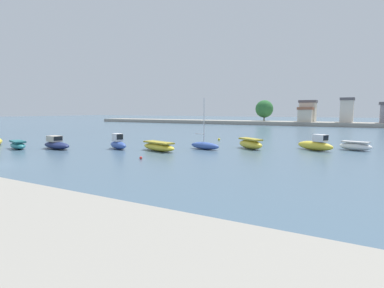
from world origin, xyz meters
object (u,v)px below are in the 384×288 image
at_px(moored_boat_2, 56,144).
at_px(moored_boat_3, 118,143).
at_px(mooring_buoy_1, 219,139).
at_px(mooring_buoy_2, 141,158).
at_px(moored_boat_1, 18,145).
at_px(moored_boat_5, 205,145).
at_px(moored_boat_8, 355,146).
at_px(moored_boat_6, 250,144).
at_px(moored_boat_4, 159,147).
at_px(moored_boat_7, 316,145).

height_order(moored_boat_2, moored_boat_3, moored_boat_3).
xyz_separation_m(mooring_buoy_1, mooring_buoy_2, (0.99, -18.65, -0.05)).
bearing_deg(mooring_buoy_1, moored_boat_1, -128.46).
height_order(moored_boat_2, moored_boat_5, moored_boat_5).
relative_size(mooring_buoy_1, mooring_buoy_2, 1.35).
xyz_separation_m(moored_boat_3, moored_boat_8, (22.94, 11.54, -0.15)).
distance_m(moored_boat_1, moored_boat_2, 4.25).
xyz_separation_m(moored_boat_1, moored_boat_6, (22.46, 12.76, 0.12)).
height_order(moored_boat_2, moored_boat_6, moored_boat_2).
bearing_deg(moored_boat_3, moored_boat_4, 32.43).
distance_m(moored_boat_2, moored_boat_4, 11.70).
height_order(moored_boat_2, mooring_buoy_1, moored_boat_2).
bearing_deg(mooring_buoy_2, mooring_buoy_1, 93.05).
bearing_deg(moored_boat_6, moored_boat_5, -109.96).
xyz_separation_m(moored_boat_7, mooring_buoy_2, (-12.42, -13.99, -0.49)).
xyz_separation_m(moored_boat_2, moored_boat_5, (14.55, 7.76, -0.09)).
distance_m(moored_boat_4, mooring_buoy_2, 5.66).
relative_size(moored_boat_2, moored_boat_3, 1.35).
bearing_deg(moored_boat_5, moored_boat_7, 37.49).
bearing_deg(moored_boat_5, mooring_buoy_2, -88.38).
relative_size(moored_boat_1, moored_boat_4, 0.71).
xyz_separation_m(moored_boat_6, mooring_buoy_1, (-6.90, 6.82, -0.38)).
bearing_deg(mooring_buoy_1, moored_boat_5, -74.54).
relative_size(moored_boat_1, moored_boat_5, 0.64).
relative_size(moored_boat_3, moored_boat_5, 0.61).
relative_size(moored_boat_6, mooring_buoy_1, 11.24).
bearing_deg(mooring_buoy_1, moored_boat_8, -8.68).
bearing_deg(moored_boat_1, mooring_buoy_2, 21.20).
xyz_separation_m(moored_boat_6, mooring_buoy_2, (-5.91, -11.83, -0.43)).
bearing_deg(mooring_buoy_1, moored_boat_3, -112.37).
bearing_deg(mooring_buoy_2, moored_boat_5, 79.30).
distance_m(moored_boat_7, moored_boat_8, 4.23).
bearing_deg(mooring_buoy_1, moored_boat_2, -124.21).
distance_m(moored_boat_8, mooring_buoy_1, 17.31).
height_order(moored_boat_2, moored_boat_8, moored_boat_2).
height_order(moored_boat_4, mooring_buoy_2, moored_boat_4).
xyz_separation_m(moored_boat_7, mooring_buoy_1, (-13.41, 4.66, -0.44)).
height_order(moored_boat_3, moored_boat_6, moored_boat_3).
distance_m(moored_boat_4, moored_boat_6, 10.18).
bearing_deg(moored_boat_5, moored_boat_6, 46.65).
bearing_deg(moored_boat_3, moored_boat_7, 49.16).
height_order(moored_boat_8, mooring_buoy_1, moored_boat_8).
xyz_separation_m(moored_boat_1, moored_boat_4, (14.63, 6.25, 0.03)).
distance_m(moored_boat_5, moored_boat_7, 11.86).
distance_m(moored_boat_1, moored_boat_7, 32.58).
relative_size(moored_boat_3, moored_boat_7, 0.79).
xyz_separation_m(moored_boat_6, moored_boat_8, (10.21, 4.20, -0.09)).
height_order(moored_boat_7, mooring_buoy_2, moored_boat_7).
relative_size(moored_boat_2, mooring_buoy_2, 18.10).
bearing_deg(moored_boat_2, moored_boat_6, 38.03).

